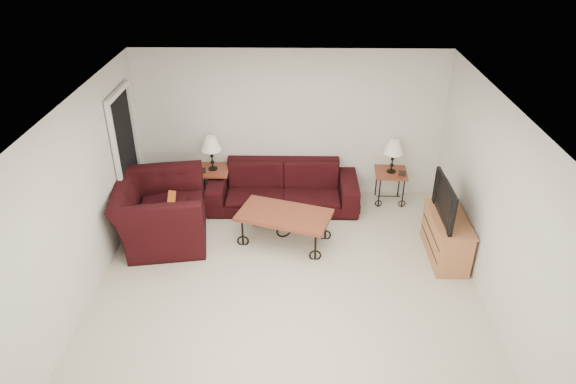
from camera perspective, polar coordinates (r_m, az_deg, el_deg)
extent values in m
plane|color=beige|center=(7.01, -0.10, -9.98)|extent=(5.00, 5.00, 0.00)
cube|color=silver|center=(8.54, 0.22, 7.40)|extent=(5.00, 0.02, 2.50)
cube|color=silver|center=(4.32, -0.80, -18.18)|extent=(5.00, 0.02, 2.50)
cube|color=silver|center=(6.81, -21.66, -0.86)|extent=(0.02, 5.00, 2.50)
cube|color=silver|center=(6.73, 21.70, -1.25)|extent=(0.02, 5.00, 2.50)
plane|color=white|center=(5.76, -0.13, 9.65)|extent=(5.00, 5.00, 0.00)
cube|color=black|center=(8.27, -17.29, 3.50)|extent=(0.08, 0.94, 2.04)
imported|color=black|center=(8.49, -0.57, 0.59)|extent=(2.44, 0.96, 0.71)
cube|color=brown|center=(8.79, -8.14, 0.83)|extent=(0.53, 0.53, 0.58)
cube|color=brown|center=(8.82, 11.12, 0.59)|extent=(0.54, 0.54, 0.56)
cube|color=black|center=(8.52, -9.43, 2.35)|extent=(0.12, 0.04, 0.10)
cube|color=black|center=(8.57, 12.46, 2.01)|extent=(0.11, 0.04, 0.09)
cube|color=brown|center=(7.64, -0.40, -3.96)|extent=(1.48, 1.08, 0.49)
imported|color=black|center=(7.84, -13.80, -2.09)|extent=(1.46, 1.61, 0.93)
cube|color=#C34C19|center=(7.73, -12.86, -1.95)|extent=(0.18, 0.43, 0.42)
cube|color=#C7754A|center=(7.64, 17.03, -4.76)|extent=(0.45, 1.07, 0.64)
imported|color=black|center=(7.33, 17.55, -0.88)|extent=(0.13, 0.96, 0.55)
ellipsoid|color=black|center=(8.34, 7.08, -1.16)|extent=(0.39, 0.31, 0.47)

